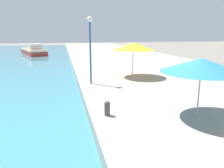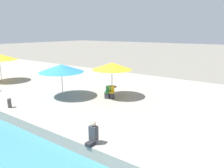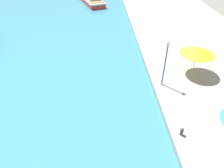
{
  "view_description": "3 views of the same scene",
  "coord_description": "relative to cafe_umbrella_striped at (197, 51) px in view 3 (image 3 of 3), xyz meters",
  "views": [
    {
      "loc": [
        -1.03,
        3.48,
        4.11
      ],
      "look_at": [
        1.5,
        14.68,
        1.42
      ],
      "focal_mm": 35.0,
      "sensor_mm": 36.0,
      "label": 1
    },
    {
      "loc": [
        -6.33,
        -1.18,
        5.46
      ],
      "look_at": [
        6.67,
        8.22,
        1.62
      ],
      "focal_mm": 35.0,
      "sensor_mm": 36.0,
      "label": 2
    },
    {
      "loc": [
        -4.96,
        1.77,
        13.03
      ],
      "look_at": [
        -4.0,
        18.0,
        1.22
      ],
      "focal_mm": 35.0,
      "sensor_mm": 36.0,
      "label": 3
    }
  ],
  "objects": [
    {
      "name": "quay_promenade",
      "position": [
        3.47,
        16.61,
        -2.75
      ],
      "size": [
        16.0,
        90.0,
        0.62
      ],
      "color": "gray",
      "rests_on": "ground_plane"
    },
    {
      "name": "cafe_umbrella_striped",
      "position": [
        0.0,
        0.0,
        0.0
      ],
      "size": [
        3.39,
        3.39,
        2.74
      ],
      "color": "#B7B7B7",
      "rests_on": "quay_promenade"
    },
    {
      "name": "mooring_bollard",
      "position": [
        -3.79,
        -8.17,
        -2.1
      ],
      "size": [
        0.26,
        0.26,
        0.65
      ],
      "color": "#4C4742",
      "rests_on": "quay_promenade"
    },
    {
      "name": "lamppost",
      "position": [
        -3.69,
        -1.89,
        0.65
      ],
      "size": [
        0.36,
        0.36,
        4.56
      ],
      "color": "#28519E",
      "rests_on": "quay_promenade"
    }
  ]
}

